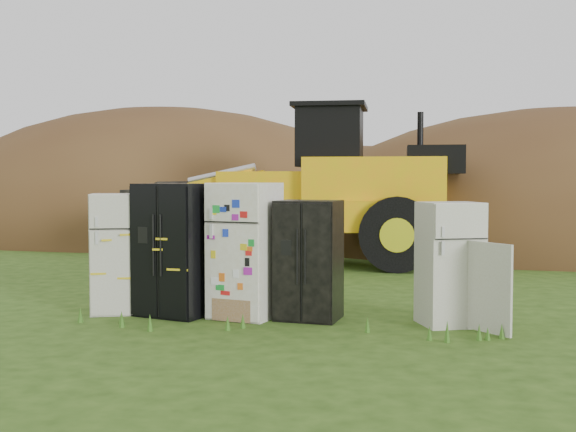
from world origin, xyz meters
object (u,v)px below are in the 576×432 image
(fridge_open_door, at_px, (450,264))
(fridge_dark_mid, at_px, (309,260))
(fridge_sticker, at_px, (245,250))
(wheel_loader, at_px, (291,184))
(fridge_leftmost, at_px, (119,253))
(fridge_black_side, at_px, (175,249))

(fridge_open_door, bearing_deg, fridge_dark_mid, 157.44)
(fridge_sticker, height_order, fridge_dark_mid, fridge_sticker)
(fridge_sticker, relative_size, wheel_loader, 0.25)
(fridge_sticker, height_order, fridge_open_door, fridge_sticker)
(fridge_leftmost, distance_m, fridge_dark_mid, 2.82)
(fridge_leftmost, height_order, fridge_dark_mid, fridge_leftmost)
(fridge_black_side, distance_m, fridge_sticker, 1.02)
(fridge_open_door, bearing_deg, wheel_loader, 95.73)
(fridge_open_door, bearing_deg, fridge_leftmost, 157.90)
(wheel_loader, bearing_deg, fridge_leftmost, -103.77)
(fridge_leftmost, height_order, fridge_black_side, fridge_black_side)
(fridge_black_side, bearing_deg, fridge_sticker, 17.34)
(fridge_dark_mid, bearing_deg, fridge_leftmost, -173.42)
(fridge_sticker, distance_m, wheel_loader, 6.59)
(fridge_leftmost, relative_size, fridge_open_door, 1.06)
(fridge_dark_mid, relative_size, fridge_open_door, 1.01)
(fridge_open_door, height_order, wheel_loader, wheel_loader)
(fridge_leftmost, bearing_deg, fridge_sticker, -21.04)
(fridge_black_side, bearing_deg, fridge_leftmost, -167.82)
(fridge_leftmost, bearing_deg, fridge_open_door, -20.63)
(fridge_sticker, bearing_deg, fridge_dark_mid, 14.40)
(fridge_black_side, distance_m, wheel_loader, 6.61)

